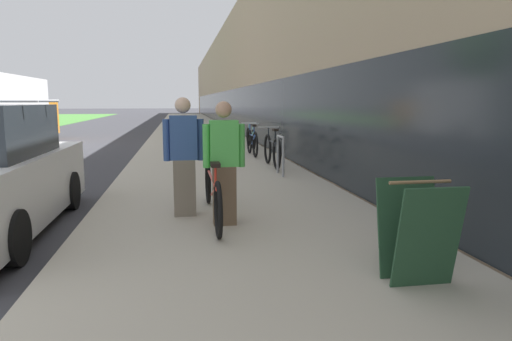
% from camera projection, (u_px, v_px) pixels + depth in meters
% --- Properties ---
extents(sidewalk_slab, '(4.17, 70.00, 0.14)m').
position_uv_depth(sidewalk_slab, '(194.00, 132.00, 24.69)').
color(sidewalk_slab, '#B2AA99').
rests_on(sidewalk_slab, ground).
extents(storefront_facade, '(10.01, 70.00, 6.53)m').
position_uv_depth(storefront_facade, '(288.00, 80.00, 33.18)').
color(storefront_facade, tan).
rests_on(storefront_facade, ground).
extents(tandem_bicycle, '(0.52, 2.53, 0.84)m').
position_uv_depth(tandem_bicycle, '(212.00, 192.00, 6.11)').
color(tandem_bicycle, black).
rests_on(tandem_bicycle, sidewalk_slab).
extents(person_rider, '(0.53, 0.21, 1.56)m').
position_uv_depth(person_rider, '(224.00, 163.00, 5.75)').
color(person_rider, brown).
rests_on(person_rider, sidewalk_slab).
extents(person_bystander, '(0.55, 0.22, 1.62)m').
position_uv_depth(person_bystander, '(184.00, 157.00, 6.21)').
color(person_bystander, '#756B5B').
rests_on(person_bystander, sidewalk_slab).
extents(bike_rack_hoop, '(0.05, 0.60, 0.84)m').
position_uv_depth(bike_rack_hoop, '(281.00, 151.00, 9.70)').
color(bike_rack_hoop, gray).
rests_on(bike_rack_hoop, sidewalk_slab).
extents(cruiser_bike_nearest, '(0.52, 1.85, 0.94)m').
position_uv_depth(cruiser_bike_nearest, '(272.00, 150.00, 10.97)').
color(cruiser_bike_nearest, black).
rests_on(cruiser_bike_nearest, sidewalk_slab).
extents(cruiser_bike_middle, '(0.52, 1.78, 0.92)m').
position_uv_depth(cruiser_bike_middle, '(252.00, 142.00, 13.25)').
color(cruiser_bike_middle, black).
rests_on(cruiser_bike_middle, sidewalk_slab).
extents(cruiser_bike_farthest, '(0.52, 1.79, 0.85)m').
position_uv_depth(cruiser_bike_farthest, '(251.00, 137.00, 15.34)').
color(cruiser_bike_farthest, black).
rests_on(cruiser_bike_farthest, sidewalk_slab).
extents(sandwich_board_sign, '(0.56, 0.56, 0.90)m').
position_uv_depth(sandwich_board_sign, '(418.00, 231.00, 3.94)').
color(sandwich_board_sign, '#23472D').
rests_on(sandwich_board_sign, sidewalk_slab).
extents(moving_truck, '(2.20, 7.48, 2.61)m').
position_uv_depth(moving_truck, '(4.00, 111.00, 17.21)').
color(moving_truck, orange).
rests_on(moving_truck, ground).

